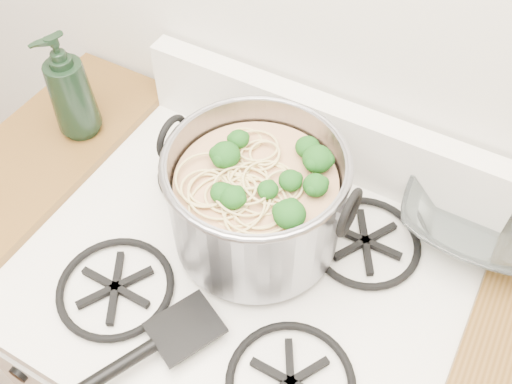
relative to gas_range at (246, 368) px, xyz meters
name	(u,v)px	position (x,y,z in m)	size (l,w,h in m)	color
gas_range	(246,368)	(0.00, 0.00, 0.00)	(0.76, 0.66, 0.92)	white
counter_left	(83,274)	(-0.51, 0.00, 0.02)	(0.25, 0.65, 0.92)	silver
stock_pot	(256,200)	(-0.01, 0.07, 0.58)	(0.34, 0.31, 0.21)	gray
spatula	(185,326)	(-0.02, -0.16, 0.50)	(0.29, 0.31, 0.02)	black
glass_bowl	(475,220)	(0.33, 0.28, 0.50)	(0.11, 0.11, 0.03)	white
bottle	(69,86)	(-0.46, 0.12, 0.60)	(0.09, 0.09, 0.24)	black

